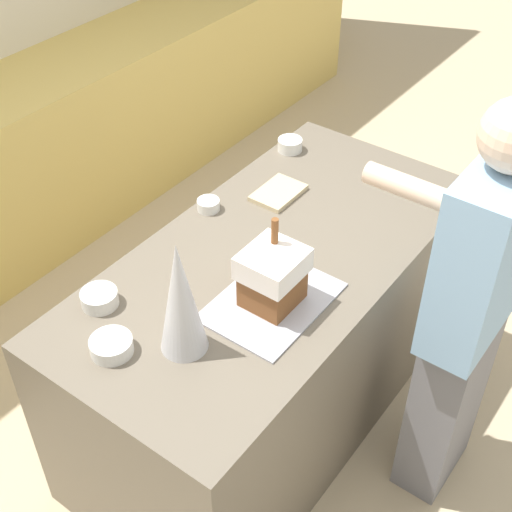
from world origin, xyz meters
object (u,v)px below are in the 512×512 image
candy_bowl_near_tray_right (99,298)px  cookbook (278,193)px  person (467,316)px  candy_bowl_beside_tree (208,204)px  baking_tray (272,301)px  candy_bowl_front_corner (290,144)px  gingerbread_house (273,276)px  decorative_tree (180,298)px  candy_bowl_far_right (111,345)px

candy_bowl_near_tray_right → cookbook: (0.89, -0.12, -0.02)m
person → candy_bowl_beside_tree: bearing=93.9°
person → candy_bowl_near_tray_right: bearing=124.8°
person → baking_tray: bearing=122.6°
candy_bowl_front_corner → candy_bowl_near_tray_right: same height
baking_tray → gingerbread_house: bearing=30.4°
decorative_tree → candy_bowl_front_corner: size_ratio=3.83×
decorative_tree → cookbook: bearing=15.5°
baking_tray → candy_bowl_beside_tree: bearing=61.0°
baking_tray → candy_bowl_far_right: candy_bowl_far_right is taller
gingerbread_house → candy_bowl_near_tray_right: bearing=127.4°
candy_bowl_near_tray_right → cookbook: 0.89m
decorative_tree → cookbook: 0.91m
cookbook → candy_bowl_beside_tree: bearing=146.1°
decorative_tree → baking_tray: bearing=-18.3°
baking_tray → candy_bowl_front_corner: 0.98m
gingerbread_house → cookbook: gingerbread_house is taller
baking_tray → candy_bowl_front_corner: (0.84, 0.50, 0.03)m
gingerbread_house → person: (0.36, -0.56, -0.14)m
candy_bowl_near_tray_right → baking_tray: bearing=-52.6°
baking_tray → decorative_tree: bearing=161.7°
candy_bowl_beside_tree → candy_bowl_near_tray_right: candy_bowl_near_tray_right is taller
candy_bowl_far_right → cookbook: (1.01, 0.07, -0.02)m
candy_bowl_beside_tree → candy_bowl_front_corner: bearing=-0.9°
candy_bowl_far_right → decorative_tree: bearing=-47.2°
candy_bowl_front_corner → candy_bowl_near_tray_right: 1.20m
decorative_tree → candy_bowl_beside_tree: decorative_tree is taller
gingerbread_house → decorative_tree: bearing=161.8°
candy_bowl_front_corner → person: bearing=-114.6°
baking_tray → gingerbread_house: gingerbread_house is taller
candy_bowl_far_right → cookbook: size_ratio=0.63×
candy_bowl_far_right → candy_bowl_near_tray_right: size_ratio=1.08×
decorative_tree → candy_bowl_far_right: 0.29m
candy_bowl_far_right → candy_bowl_front_corner: 1.35m
candy_bowl_far_right → person: size_ratio=0.08×
decorative_tree → candy_bowl_far_right: bearing=132.8°
candy_bowl_far_right → candy_bowl_beside_tree: bearing=17.2°
gingerbread_house → candy_bowl_near_tray_right: (-0.35, 0.46, -0.09)m
candy_bowl_beside_tree → cookbook: candy_bowl_beside_tree is taller
candy_bowl_front_corner → candy_bowl_near_tray_right: (-1.20, -0.04, -0.00)m
baking_tray → candy_bowl_near_tray_right: 0.58m
gingerbread_house → candy_bowl_front_corner: (0.84, 0.50, -0.09)m
gingerbread_house → person: person is taller
candy_bowl_beside_tree → candy_bowl_far_right: (-0.77, -0.24, 0.00)m
candy_bowl_beside_tree → candy_bowl_far_right: size_ratio=0.66×
baking_tray → candy_bowl_front_corner: bearing=30.9°
gingerbread_house → candy_bowl_near_tray_right: gingerbread_house is taller
candy_bowl_near_tray_right → person: (0.71, -1.02, -0.05)m
gingerbread_house → candy_bowl_beside_tree: bearing=61.0°
baking_tray → candy_bowl_front_corner: candy_bowl_front_corner is taller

